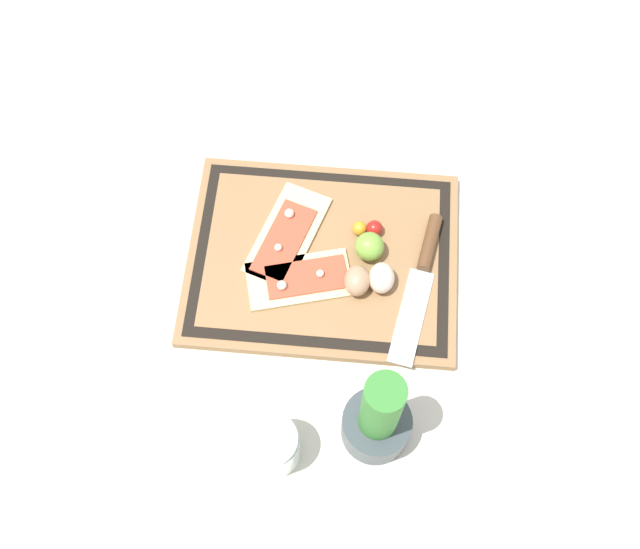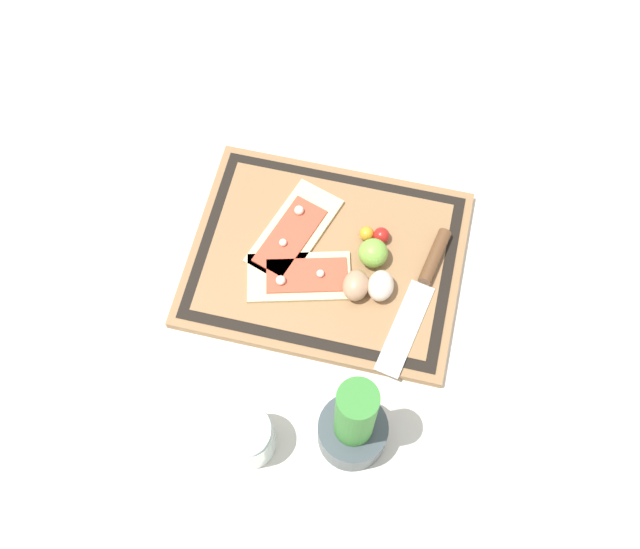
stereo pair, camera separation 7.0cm
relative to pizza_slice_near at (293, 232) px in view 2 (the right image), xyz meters
name	(u,v)px [view 2 (the right image)]	position (x,y,z in m)	size (l,w,h in m)	color
ground_plane	(326,261)	(-0.06, 0.03, -0.03)	(6.00, 6.00, 0.00)	silver
cutting_board	(326,258)	(-0.06, 0.03, -0.02)	(0.44, 0.35, 0.02)	#997047
pizza_slice_near	(293,232)	(0.00, 0.00, 0.00)	(0.14, 0.20, 0.02)	beige
pizza_slice_far	(301,277)	(-0.03, 0.08, 0.00)	(0.18, 0.12, 0.02)	beige
knife	(426,277)	(-0.23, 0.03, 0.00)	(0.08, 0.27, 0.02)	silver
egg_brown	(356,285)	(-0.12, 0.08, 0.02)	(0.04, 0.05, 0.04)	tan
egg_pink	(381,286)	(-0.16, 0.07, 0.02)	(0.04, 0.05, 0.04)	beige
lime	(373,253)	(-0.14, 0.02, 0.02)	(0.05, 0.05, 0.05)	#7FB742
cherry_tomato_red	(381,236)	(-0.14, -0.02, 0.01)	(0.03, 0.03, 0.03)	red
cherry_tomato_yellow	(367,234)	(-0.12, -0.02, 0.01)	(0.02, 0.02, 0.02)	gold
herb_pot	(353,426)	(-0.17, 0.31, 0.05)	(0.10, 0.10, 0.22)	#3D474C
sauce_jar	(247,438)	(-0.02, 0.35, 0.01)	(0.08, 0.08, 0.09)	silver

